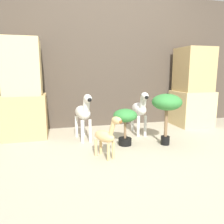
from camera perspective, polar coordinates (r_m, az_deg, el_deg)
name	(u,v)px	position (r m, az deg, el deg)	size (l,w,h in m)	color
ground_plane	(145,156)	(2.51, 8.54, -11.35)	(14.00, 14.00, 0.00)	#B2A88E
wall_back	(110,61)	(3.80, -0.45, 13.08)	(6.40, 0.08, 2.20)	#473D33
rock_pillar_left	(24,93)	(3.33, -22.01, 4.60)	(0.58, 0.58, 1.38)	tan
rock_pillar_right	(192,90)	(4.02, 20.26, 5.46)	(0.58, 0.58, 1.32)	#DBC184
zebra_right	(140,109)	(3.24, 7.25, 0.82)	(0.21, 0.57, 0.65)	silver
zebra_left	(83,112)	(2.97, -7.47, -0.08)	(0.24, 0.57, 0.65)	silver
giraffe_figurine	(106,136)	(2.36, -1.50, -6.16)	(0.28, 0.38, 0.48)	tan
potted_palm_front	(167,104)	(2.82, 14.12, 1.98)	(0.37, 0.37, 0.66)	black
potted_palm_back	(125,119)	(2.76, 3.47, -1.95)	(0.30, 0.30, 0.47)	black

